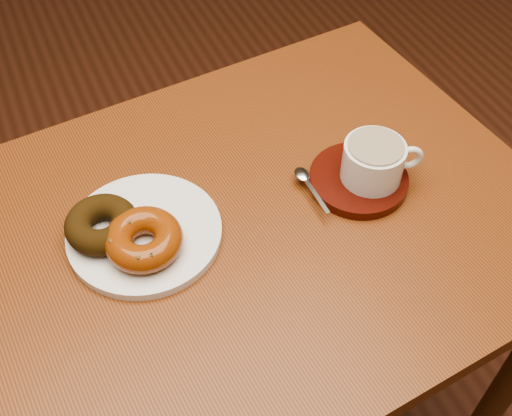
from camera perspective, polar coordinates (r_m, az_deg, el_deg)
name	(u,v)px	position (r m, az deg, el deg)	size (l,w,h in m)	color
cafe_table	(245,274)	(1.02, -1.03, -5.91)	(0.94, 0.75, 0.83)	brown
donut_plate	(145,233)	(0.91, -9.87, -2.19)	(0.22, 0.22, 0.01)	white
donut_cinnamon	(102,224)	(0.90, -13.55, -1.43)	(0.10, 0.10, 0.04)	#321F0A
donut_caramel	(144,239)	(0.87, -9.95, -2.77)	(0.14, 0.14, 0.04)	#853A0E
saucer	(358,180)	(0.97, 9.09, 2.51)	(0.15, 0.15, 0.02)	#3B0E08
coffee_cup	(374,161)	(0.95, 10.47, 4.14)	(0.12, 0.09, 0.06)	white
teaspoon	(305,178)	(0.95, 4.36, 2.66)	(0.02, 0.10, 0.01)	silver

